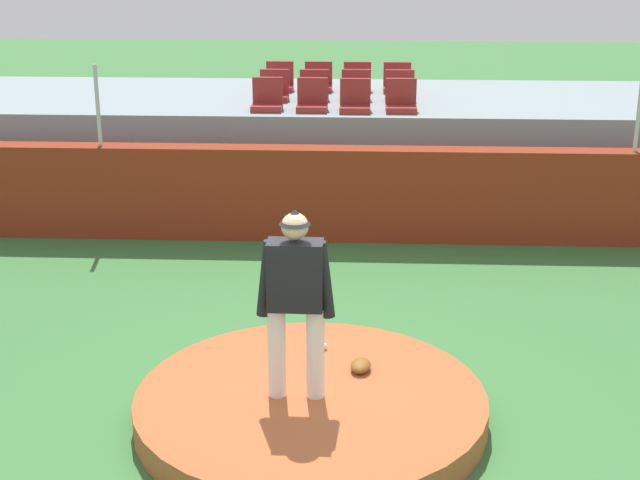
{
  "coord_description": "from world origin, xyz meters",
  "views": [
    {
      "loc": [
        0.46,
        -7.83,
        4.51
      ],
      "look_at": [
        0.0,
        1.89,
        1.17
      ],
      "focal_mm": 52.12,
      "sensor_mm": 36.0,
      "label": 1
    }
  ],
  "objects_px": {
    "pitcher": "(295,291)",
    "stadium_chair_10": "(357,82)",
    "baseball": "(324,346)",
    "stadium_chair_7": "(400,91)",
    "stadium_chair_1": "(312,101)",
    "stadium_chair_4": "(274,91)",
    "stadium_chair_8": "(280,82)",
    "stadium_chair_2": "(355,101)",
    "stadium_chair_3": "(401,101)",
    "stadium_chair_5": "(314,91)",
    "stadium_chair_11": "(397,83)",
    "fielding_glove": "(361,366)",
    "stadium_chair_6": "(356,91)",
    "stadium_chair_0": "(267,100)",
    "stadium_chair_9": "(318,82)"
  },
  "relations": [
    {
      "from": "fielding_glove",
      "to": "stadium_chair_10",
      "type": "relative_size",
      "value": 0.6
    },
    {
      "from": "pitcher",
      "to": "stadium_chair_5",
      "type": "distance_m",
      "value": 7.59
    },
    {
      "from": "stadium_chair_7",
      "to": "stadium_chair_9",
      "type": "xyz_separation_m",
      "value": [
        -1.4,
        0.9,
        0.0
      ]
    },
    {
      "from": "stadium_chair_2",
      "to": "stadium_chair_6",
      "type": "distance_m",
      "value": 0.94
    },
    {
      "from": "stadium_chair_11",
      "to": "stadium_chair_10",
      "type": "bearing_deg",
      "value": -0.68
    },
    {
      "from": "fielding_glove",
      "to": "stadium_chair_7",
      "type": "height_order",
      "value": "stadium_chair_7"
    },
    {
      "from": "stadium_chair_10",
      "to": "stadium_chair_5",
      "type": "bearing_deg",
      "value": 52.69
    },
    {
      "from": "baseball",
      "to": "stadium_chair_7",
      "type": "xyz_separation_m",
      "value": [
        0.98,
        6.61,
        1.54
      ]
    },
    {
      "from": "stadium_chair_5",
      "to": "stadium_chair_7",
      "type": "bearing_deg",
      "value": -178.27
    },
    {
      "from": "pitcher",
      "to": "stadium_chair_10",
      "type": "bearing_deg",
      "value": 87.67
    },
    {
      "from": "stadium_chair_2",
      "to": "stadium_chair_10",
      "type": "height_order",
      "value": "same"
    },
    {
      "from": "stadium_chair_8",
      "to": "fielding_glove",
      "type": "bearing_deg",
      "value": 100.63
    },
    {
      "from": "pitcher",
      "to": "stadium_chair_8",
      "type": "bearing_deg",
      "value": 96.86
    },
    {
      "from": "stadium_chair_1",
      "to": "stadium_chair_3",
      "type": "height_order",
      "value": "same"
    },
    {
      "from": "fielding_glove",
      "to": "stadium_chair_11",
      "type": "distance_m",
      "value": 8.12
    },
    {
      "from": "baseball",
      "to": "stadium_chair_4",
      "type": "xyz_separation_m",
      "value": [
        -1.11,
        6.57,
        1.54
      ]
    },
    {
      "from": "stadium_chair_3",
      "to": "stadium_chair_5",
      "type": "distance_m",
      "value": 1.65
    },
    {
      "from": "stadium_chair_0",
      "to": "stadium_chair_3",
      "type": "distance_m",
      "value": 2.11
    },
    {
      "from": "stadium_chair_5",
      "to": "stadium_chair_9",
      "type": "relative_size",
      "value": 1.0
    },
    {
      "from": "stadium_chair_1",
      "to": "stadium_chair_9",
      "type": "distance_m",
      "value": 1.79
    },
    {
      "from": "pitcher",
      "to": "stadium_chair_7",
      "type": "bearing_deg",
      "value": 81.99
    },
    {
      "from": "baseball",
      "to": "stadium_chair_7",
      "type": "height_order",
      "value": "stadium_chair_7"
    },
    {
      "from": "stadium_chair_4",
      "to": "baseball",
      "type": "bearing_deg",
      "value": 99.61
    },
    {
      "from": "stadium_chair_5",
      "to": "stadium_chair_11",
      "type": "height_order",
      "value": "same"
    },
    {
      "from": "stadium_chair_2",
      "to": "stadium_chair_8",
      "type": "distance_m",
      "value": 2.28
    },
    {
      "from": "stadium_chair_1",
      "to": "pitcher",
      "type": "bearing_deg",
      "value": 91.84
    },
    {
      "from": "stadium_chair_4",
      "to": "stadium_chair_8",
      "type": "relative_size",
      "value": 1.0
    },
    {
      "from": "stadium_chair_1",
      "to": "stadium_chair_3",
      "type": "distance_m",
      "value": 1.4
    },
    {
      "from": "stadium_chair_0",
      "to": "stadium_chair_10",
      "type": "height_order",
      "value": "same"
    },
    {
      "from": "pitcher",
      "to": "fielding_glove",
      "type": "distance_m",
      "value": 1.29
    },
    {
      "from": "stadium_chair_3",
      "to": "stadium_chair_7",
      "type": "distance_m",
      "value": 0.9
    },
    {
      "from": "stadium_chair_2",
      "to": "stadium_chair_10",
      "type": "xyz_separation_m",
      "value": [
        0.02,
        1.83,
        0.0
      ]
    },
    {
      "from": "stadium_chair_1",
      "to": "stadium_chair_6",
      "type": "bearing_deg",
      "value": -127.1
    },
    {
      "from": "stadium_chair_4",
      "to": "stadium_chair_5",
      "type": "bearing_deg",
      "value": 179.66
    },
    {
      "from": "stadium_chair_1",
      "to": "stadium_chair_10",
      "type": "relative_size",
      "value": 1.0
    },
    {
      "from": "fielding_glove",
      "to": "stadium_chair_0",
      "type": "distance_m",
      "value": 6.55
    },
    {
      "from": "stadium_chair_3",
      "to": "stadium_chair_7",
      "type": "relative_size",
      "value": 1.0
    },
    {
      "from": "baseball",
      "to": "stadium_chair_10",
      "type": "height_order",
      "value": "stadium_chair_10"
    },
    {
      "from": "fielding_glove",
      "to": "stadium_chair_1",
      "type": "xyz_separation_m",
      "value": [
        -0.82,
        6.18,
        1.52
      ]
    },
    {
      "from": "stadium_chair_6",
      "to": "baseball",
      "type": "bearing_deg",
      "value": 87.84
    },
    {
      "from": "stadium_chair_10",
      "to": "stadium_chair_11",
      "type": "relative_size",
      "value": 1.0
    },
    {
      "from": "stadium_chair_2",
      "to": "stadium_chair_3",
      "type": "bearing_deg",
      "value": -176.78
    },
    {
      "from": "stadium_chair_5",
      "to": "stadium_chair_7",
      "type": "relative_size",
      "value": 1.0
    },
    {
      "from": "stadium_chair_2",
      "to": "stadium_chair_7",
      "type": "height_order",
      "value": "same"
    },
    {
      "from": "stadium_chair_8",
      "to": "stadium_chair_10",
      "type": "bearing_deg",
      "value": 179.45
    },
    {
      "from": "stadium_chair_1",
      "to": "baseball",
      "type": "bearing_deg",
      "value": 94.29
    },
    {
      "from": "pitcher",
      "to": "baseball",
      "type": "relative_size",
      "value": 24.81
    },
    {
      "from": "stadium_chair_5",
      "to": "stadium_chair_4",
      "type": "bearing_deg",
      "value": -0.34
    },
    {
      "from": "stadium_chair_4",
      "to": "stadium_chair_10",
      "type": "height_order",
      "value": "same"
    },
    {
      "from": "pitcher",
      "to": "stadium_chair_1",
      "type": "bearing_deg",
      "value": 92.72
    }
  ]
}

